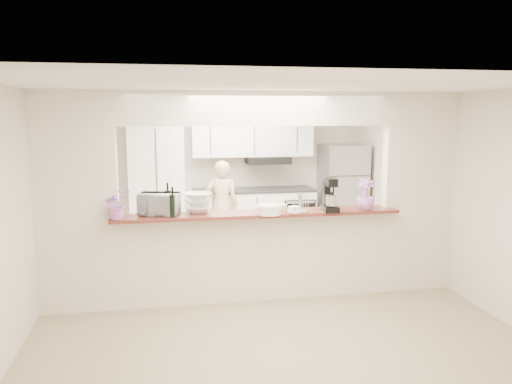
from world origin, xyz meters
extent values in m
plane|color=tan|center=(0.00, 0.00, 0.00)|extent=(6.00, 6.00, 0.00)
cube|color=beige|center=(0.00, 1.55, 0.01)|extent=(5.00, 2.90, 0.01)
cube|color=silver|center=(-2.05, 0.00, 1.25)|extent=(0.90, 0.15, 2.50)
cube|color=silver|center=(2.05, 0.00, 1.25)|extent=(0.90, 0.15, 2.50)
cube|color=silver|center=(0.00, 0.00, 2.30)|extent=(3.20, 0.15, 0.40)
cube|color=silver|center=(0.00, 0.00, 0.53)|extent=(3.20, 0.15, 1.05)
cube|color=brown|center=(0.00, -0.05, 1.07)|extent=(3.40, 0.38, 0.04)
cube|color=white|center=(-1.20, 2.70, 1.05)|extent=(0.90, 0.60, 2.10)
cube|color=white|center=(0.45, 2.70, 0.45)|extent=(2.10, 0.60, 0.90)
cube|color=#2C2C2F|center=(0.45, 2.70, 0.92)|extent=(2.10, 0.62, 0.04)
cube|color=white|center=(0.45, 2.83, 1.88)|extent=(2.10, 0.35, 0.75)
cube|color=black|center=(0.70, 2.72, 1.44)|extent=(0.75, 0.45, 0.12)
cube|color=black|center=(1.20, 2.40, 0.50)|extent=(0.55, 0.02, 0.55)
cube|color=#9E9EA2|center=(2.05, 2.65, 0.85)|extent=(0.75, 0.70, 1.70)
imported|color=#C468A8|center=(-1.60, -0.15, 1.26)|extent=(0.36, 0.34, 0.33)
cylinder|color=black|center=(-1.05, 0.07, 1.22)|extent=(0.07, 0.07, 0.27)
cylinder|color=black|center=(-1.05, 0.07, 1.41)|extent=(0.02, 0.02, 0.09)
cylinder|color=black|center=(-1.00, -0.15, 1.22)|extent=(0.07, 0.07, 0.26)
cylinder|color=black|center=(-1.00, -0.15, 1.39)|extent=(0.02, 0.02, 0.09)
imported|color=#B5B6BA|center=(-1.15, 0.02, 1.21)|extent=(0.51, 0.40, 0.25)
imported|color=silver|center=(-0.70, 0.05, 1.21)|extent=(0.35, 0.35, 0.23)
cylinder|color=white|center=(0.10, -0.19, 1.14)|extent=(0.24, 0.24, 0.11)
cylinder|color=white|center=(0.10, -0.19, 1.20)|extent=(0.25, 0.25, 0.01)
cylinder|color=white|center=(0.10, -0.19, 1.14)|extent=(0.28, 0.28, 0.09)
cylinder|color=white|center=(0.10, -0.19, 1.19)|extent=(0.29, 0.29, 0.01)
cylinder|color=maroon|center=(0.20, -0.03, 1.12)|extent=(0.14, 0.14, 0.06)
cylinder|color=#C2B289|center=(0.31, 0.08, 1.12)|extent=(0.13, 0.13, 0.06)
cube|color=silver|center=(0.45, -0.15, 1.10)|extent=(0.29, 0.23, 0.02)
cube|color=white|center=(0.45, -0.15, 1.14)|extent=(0.14, 0.14, 0.06)
cube|color=black|center=(0.85, -0.15, 1.12)|extent=(0.19, 0.28, 0.07)
cube|color=black|center=(0.86, -0.05, 1.30)|extent=(0.12, 0.10, 0.29)
cube|color=black|center=(0.85, -0.16, 1.44)|extent=(0.13, 0.24, 0.10)
cylinder|color=#B7B7BC|center=(0.85, -0.21, 1.23)|extent=(0.13, 0.13, 0.12)
imported|color=#A361B4|center=(1.30, -0.15, 1.28)|extent=(0.25, 0.25, 0.38)
imported|color=#D4AD8A|center=(-0.16, 2.30, 0.74)|extent=(0.58, 0.42, 1.48)
camera|label=1|loc=(-1.09, -5.72, 2.25)|focal=35.00mm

